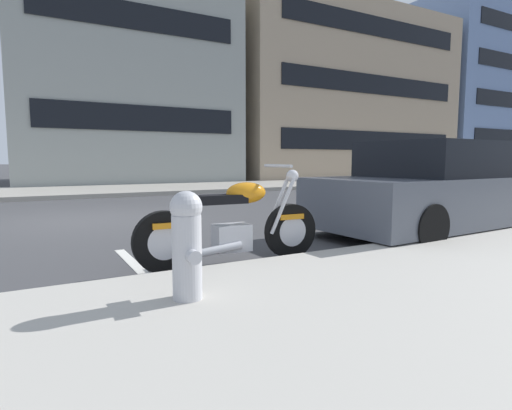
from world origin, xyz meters
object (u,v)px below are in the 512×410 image
at_px(parked_motorcycle, 234,227).
at_px(parked_car_across_street, 443,189).
at_px(car_opposite_curb, 498,171).
at_px(fire_hydrant, 186,242).

relative_size(parked_motorcycle, parked_car_across_street, 0.46).
xyz_separation_m(parked_motorcycle, parked_car_across_street, (4.02, 0.35, 0.26)).
bearing_deg(parked_motorcycle, car_opposite_curb, 26.48).
relative_size(parked_car_across_street, car_opposite_curb, 1.12).
relative_size(parked_car_across_street, fire_hydrant, 5.84).
distance_m(parked_motorcycle, fire_hydrant, 1.59).
height_order(parked_car_across_street, fire_hydrant, parked_car_across_street).
xyz_separation_m(parked_car_across_street, car_opposite_curb, (15.20, 8.14, -0.08)).
xyz_separation_m(parked_motorcycle, car_opposite_curb, (19.22, 8.48, 0.18)).
distance_m(car_opposite_curb, fire_hydrant, 22.43).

